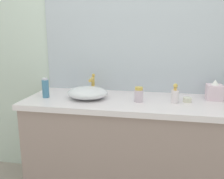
% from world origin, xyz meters
% --- Properties ---
extents(bathroom_wall_rear, '(6.00, 0.06, 2.60)m').
position_xyz_m(bathroom_wall_rear, '(0.00, 0.73, 1.30)').
color(bathroom_wall_rear, silver).
rests_on(bathroom_wall_rear, ground).
extents(vanity_counter, '(1.75, 0.59, 0.85)m').
position_xyz_m(vanity_counter, '(0.03, 0.40, 0.43)').
color(vanity_counter, gray).
rests_on(vanity_counter, ground).
extents(wall_mirror_panel, '(1.70, 0.01, 1.09)m').
position_xyz_m(wall_mirror_panel, '(0.03, 0.69, 1.40)').
color(wall_mirror_panel, '#B2BCC6').
rests_on(wall_mirror_panel, vanity_counter).
extents(sink_basin, '(0.32, 0.28, 0.09)m').
position_xyz_m(sink_basin, '(-0.36, 0.37, 0.90)').
color(sink_basin, silver).
rests_on(sink_basin, vanity_counter).
extents(faucet, '(0.03, 0.13, 0.17)m').
position_xyz_m(faucet, '(-0.36, 0.53, 0.95)').
color(faucet, gold).
rests_on(faucet, vanity_counter).
extents(soap_dispenser, '(0.06, 0.06, 0.14)m').
position_xyz_m(soap_dispenser, '(0.31, 0.38, 0.91)').
color(soap_dispenser, white).
rests_on(soap_dispenser, vanity_counter).
extents(lotion_bottle, '(0.05, 0.05, 0.16)m').
position_xyz_m(lotion_bottle, '(-0.70, 0.34, 0.93)').
color(lotion_bottle, teal).
rests_on(lotion_bottle, vanity_counter).
extents(perfume_bottle, '(0.07, 0.07, 0.11)m').
position_xyz_m(perfume_bottle, '(0.04, 0.36, 0.90)').
color(perfume_bottle, silver).
rests_on(perfume_bottle, vanity_counter).
extents(tissue_box, '(0.12, 0.12, 0.16)m').
position_xyz_m(tissue_box, '(0.61, 0.52, 0.92)').
color(tissue_box, silver).
rests_on(tissue_box, vanity_counter).
extents(candle_jar, '(0.06, 0.06, 0.03)m').
position_xyz_m(candle_jar, '(0.40, 0.41, 0.87)').
color(candle_jar, silver).
rests_on(candle_jar, vanity_counter).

